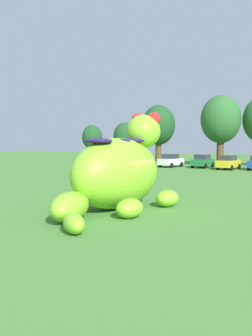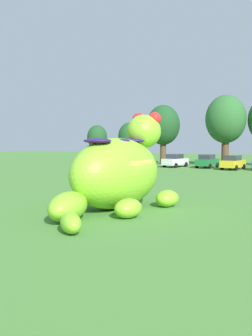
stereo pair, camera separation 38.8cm
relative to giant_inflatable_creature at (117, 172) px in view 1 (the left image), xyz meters
The scene contains 12 objects.
ground_plane 1.94m from the giant_inflatable_creature, 20.85° to the left, with size 160.00×160.00×0.00m, color #4C8438.
giant_inflatable_creature is the anchor object (origin of this frame).
car_white 30.45m from the giant_inflatable_creature, 105.19° to the left, with size 2.51×4.35×1.72m.
car_green 30.37m from the giant_inflatable_creature, 97.41° to the left, with size 2.26×4.26×1.72m.
car_yellow 28.67m from the giant_inflatable_creature, 90.72° to the left, with size 2.40×4.31×1.72m.
tree_far_left 45.47m from the giant_inflatable_creature, 123.99° to the left, with size 3.45×3.45×6.13m.
tree_left 39.22m from the giant_inflatable_creature, 116.80° to the left, with size 3.54×3.54×6.29m.
tree_mid_left 37.08m from the giant_inflatable_creature, 108.97° to the left, with size 4.91×4.91×8.72m.
tree_centre_left 34.86m from the giant_inflatable_creature, 94.50° to the left, with size 5.42×5.42×9.63m.
spectator_near_inflatable 9.60m from the giant_inflatable_creature, 128.51° to the left, with size 0.38×0.26×1.71m.
spectator_mid_field 17.19m from the giant_inflatable_creature, 121.32° to the left, with size 0.38×0.26×1.71m.
spectator_by_cars 9.27m from the giant_inflatable_creature, 108.48° to the left, with size 0.38×0.26×1.71m.
Camera 1 is at (8.54, -16.85, 3.47)m, focal length 39.76 mm.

